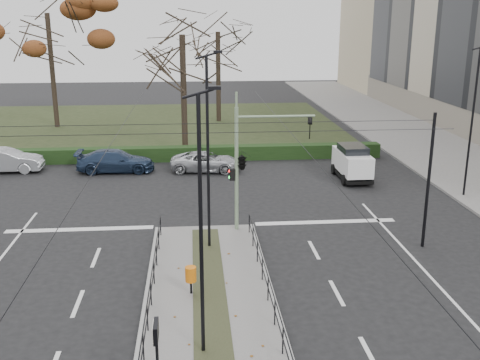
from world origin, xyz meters
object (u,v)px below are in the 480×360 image
object	(u,v)px
traffic_light	(244,160)
streetlamp_median_near	(201,225)
parked_car_third	(116,161)
litter_bin	(191,275)
white_van	(352,162)
parked_car_second	(6,160)
bare_tree_center	(218,38)
info_panel	(156,341)
streetlamp_median_far	(208,151)
streetlamp_sidewalk	(472,121)
rust_tree	(47,13)
bare_tree_near	(182,43)
parked_car_fourth	(206,162)

from	to	relation	value
traffic_light	streetlamp_median_near	xyz separation A→B (m)	(-2.13, -10.03, 0.65)
parked_car_third	litter_bin	bearing A→B (deg)	-163.53
white_van	parked_car_second	bearing A→B (deg)	170.75
parked_car_third	bare_tree_center	xyz separation A→B (m)	(7.65, 17.81, 7.17)
litter_bin	parked_car_third	bearing A→B (deg)	105.46
white_van	info_panel	bearing A→B (deg)	-117.78
streetlamp_median_far	parked_car_second	size ratio (longest dim) A/B	1.78
streetlamp_median_far	streetlamp_sidewalk	world-z (taller)	streetlamp_median_far
streetlamp_sidewalk	rust_tree	bearing A→B (deg)	140.00
info_panel	bare_tree_center	xyz separation A→B (m)	(3.58, 41.61, 5.90)
bare_tree_center	bare_tree_near	distance (m)	12.60
traffic_light	rust_tree	distance (m)	31.87
streetlamp_median_far	parked_car_third	bearing A→B (deg)	113.17
parked_car_second	parked_car_fourth	distance (m)	13.14
streetlamp_median_near	rust_tree	bearing A→B (deg)	108.64
info_panel	bare_tree_center	size ratio (longest dim) A/B	0.21
bare_tree_near	parked_car_third	bearing A→B (deg)	-128.76
streetlamp_sidewalk	parked_car_third	distance (m)	21.89
traffic_light	bare_tree_center	world-z (taller)	bare_tree_center
parked_car_fourth	rust_tree	size ratio (longest dim) A/B	0.35
streetlamp_sidewalk	white_van	distance (m)	7.50
litter_bin	white_van	xyz separation A→B (m)	(10.07, 14.68, 0.26)
streetlamp_sidewalk	rust_tree	xyz separation A→B (m)	(-27.69, 23.24, 5.78)
parked_car_fourth	info_panel	bearing A→B (deg)	-178.24
info_panel	parked_car_fourth	distance (m)	23.56
rust_tree	streetlamp_median_far	bearing A→B (deg)	-66.02
streetlamp_sidewalk	parked_car_second	bearing A→B (deg)	164.28
info_panel	streetlamp_sidewalk	bearing A→B (deg)	45.56
bare_tree_near	rust_tree	bearing A→B (deg)	138.71
bare_tree_center	parked_car_second	bearing A→B (deg)	-130.65
litter_bin	rust_tree	size ratio (longest dim) A/B	0.08
info_panel	bare_tree_center	world-z (taller)	bare_tree_center
parked_car_second	bare_tree_near	xyz separation A→B (m)	(11.69, 5.08, 7.21)
litter_bin	streetlamp_sidewalk	size ratio (longest dim) A/B	0.12
parked_car_third	bare_tree_center	world-z (taller)	bare_tree_center
litter_bin	parked_car_second	distance (m)	21.93
streetlamp_median_far	parked_car_fourth	size ratio (longest dim) A/B	1.82
parked_car_third	bare_tree_center	size ratio (longest dim) A/B	0.45
white_van	litter_bin	bearing A→B (deg)	-124.46
litter_bin	white_van	world-z (taller)	white_van
info_panel	streetlamp_sidewalk	xyz separation A→B (m)	(16.26, 16.58, 2.38)
traffic_light	streetlamp_sidewalk	size ratio (longest dim) A/B	0.70
parked_car_fourth	bare_tree_center	size ratio (longest dim) A/B	0.41
traffic_light	bare_tree_near	distance (m)	17.85
parked_car_second	bare_tree_near	world-z (taller)	bare_tree_near
litter_bin	bare_tree_near	xyz separation A→B (m)	(-0.41, 23.37, 7.11)
streetlamp_sidewalk	bare_tree_center	xyz separation A→B (m)	(-12.68, 25.03, 3.52)
litter_bin	bare_tree_center	world-z (taller)	bare_tree_center
streetlamp_sidewalk	white_van	size ratio (longest dim) A/B	2.11
streetlamp_median_near	bare_tree_near	distance (m)	27.35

